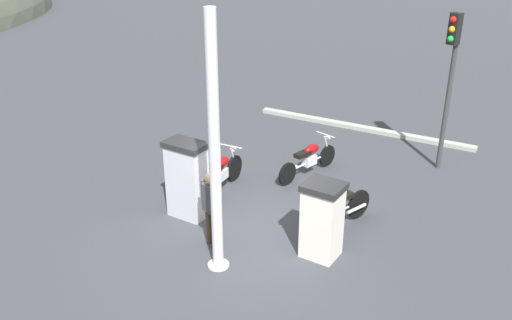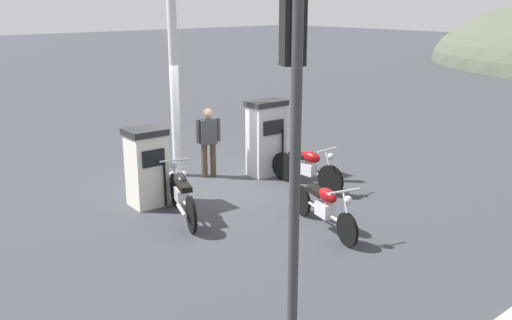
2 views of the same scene
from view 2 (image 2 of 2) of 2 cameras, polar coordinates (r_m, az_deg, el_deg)
The scene contains 9 objects.
ground_plane at distance 12.12m, azimuth -4.72°, elevation -2.74°, with size 120.00×120.00×0.00m, color #383A3F.
fuel_pump_near at distance 11.02m, azimuth -10.98°, elevation -0.67°, with size 0.71×0.75×1.52m.
fuel_pump_far at distance 12.74m, azimuth 1.04°, elevation 2.29°, with size 0.63×0.91×1.71m.
motorcycle_near_pump at distance 10.35m, azimuth -7.55°, elevation -3.30°, with size 1.93×0.90×0.96m.
motorcycle_far_pump at distance 11.95m, azimuth 5.20°, elevation -0.72°, with size 1.98×0.56×0.95m.
motorcycle_extra at distance 9.79m, azimuth 6.95°, elevation -4.59°, with size 2.00×0.83×0.92m.
attendant_person at distance 12.62m, azimuth -4.84°, elevation 2.20°, with size 0.31×0.57×1.56m.
roadside_traffic_light at distance 6.02m, azimuth 3.82°, elevation 4.42°, with size 0.40×0.30×3.91m.
canopy_support_pole at distance 12.54m, azimuth -8.28°, elevation 8.48°, with size 0.40×0.40×4.71m.
Camera 2 is at (9.32, -6.72, 3.84)m, focal length 39.60 mm.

